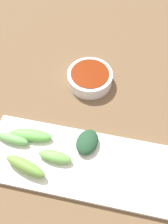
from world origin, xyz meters
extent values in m
cube|color=brown|center=(0.00, 0.00, 0.01)|extent=(2.10, 2.10, 0.02)
cylinder|color=white|center=(-0.15, -0.03, 0.04)|extent=(0.11, 0.11, 0.03)
cylinder|color=maroon|center=(-0.15, -0.03, 0.04)|extent=(0.10, 0.10, 0.02)
cube|color=silver|center=(0.07, -0.01, 0.03)|extent=(0.15, 0.39, 0.01)
ellipsoid|color=#67A859|center=(0.05, -0.16, 0.04)|extent=(0.03, 0.08, 0.02)
ellipsoid|color=#6AA84E|center=(0.07, -0.06, 0.04)|extent=(0.03, 0.07, 0.02)
ellipsoid|color=#1F462A|center=(0.03, 0.00, 0.04)|extent=(0.07, 0.06, 0.02)
ellipsoid|color=#6C9F41|center=(0.11, -0.11, 0.05)|extent=(0.05, 0.10, 0.03)
ellipsoid|color=#60B04C|center=(0.04, -0.12, 0.04)|extent=(0.03, 0.10, 0.02)
camera|label=1|loc=(0.27, 0.04, 0.54)|focal=41.40mm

